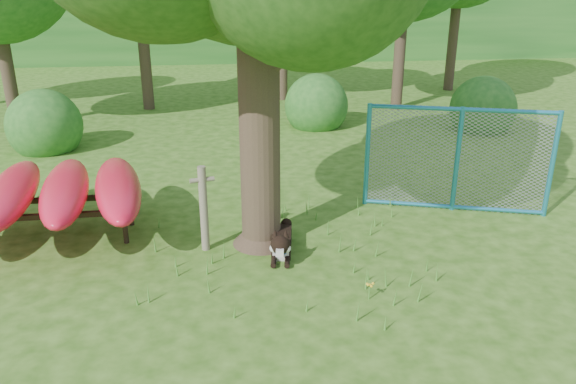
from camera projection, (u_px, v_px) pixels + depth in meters
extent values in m
plane|color=#285210|center=(284.00, 293.00, 7.54)|extent=(80.00, 80.00, 0.00)
cylinder|color=#36281D|center=(259.00, 94.00, 8.14)|extent=(0.66, 0.66, 4.79)
cone|color=#36281D|center=(261.00, 229.00, 8.91)|extent=(1.00, 1.00, 0.48)
cylinder|color=#36281D|center=(298.00, 46.00, 8.02)|extent=(1.30, 0.73, 1.02)
cylinder|color=#36281D|center=(221.00, 18.00, 7.85)|extent=(1.09, 0.62, 0.98)
cylinder|color=#6A614F|center=(204.00, 209.00, 8.54)|extent=(0.15, 0.15, 1.36)
cylinder|color=#6A614F|center=(202.00, 180.00, 8.38)|extent=(0.37, 0.15, 0.07)
cylinder|color=black|center=(125.00, 228.00, 8.90)|extent=(0.08, 0.08, 0.51)
cylinder|color=black|center=(131.00, 211.00, 9.56)|extent=(0.08, 0.08, 0.51)
cube|color=black|center=(35.00, 217.00, 8.64)|extent=(3.06, 0.12, 0.08)
cube|color=black|center=(47.00, 200.00, 9.30)|extent=(3.06, 0.12, 0.08)
ellipsoid|color=red|center=(11.00, 193.00, 8.81)|extent=(1.06, 3.12, 0.49)
ellipsoid|color=red|center=(65.00, 190.00, 8.92)|extent=(1.16, 3.13, 0.49)
ellipsoid|color=red|center=(118.00, 188.00, 9.02)|extent=(1.27, 3.13, 0.49)
cube|color=black|center=(282.00, 241.00, 8.74)|extent=(0.41, 0.82, 0.27)
cube|color=silver|center=(281.00, 252.00, 8.43)|extent=(0.27, 0.19, 0.25)
sphere|color=black|center=(280.00, 245.00, 8.17)|extent=(0.29, 0.29, 0.29)
cube|color=silver|center=(280.00, 252.00, 8.06)|extent=(0.13, 0.17, 0.10)
sphere|color=silver|center=(274.00, 248.00, 8.17)|extent=(0.13, 0.13, 0.13)
sphere|color=silver|center=(286.00, 248.00, 8.16)|extent=(0.13, 0.13, 0.13)
cone|color=black|center=(275.00, 234.00, 8.16)|extent=(0.14, 0.15, 0.14)
cone|color=black|center=(286.00, 234.00, 8.15)|extent=(0.11, 0.13, 0.14)
cylinder|color=black|center=(274.00, 261.00, 8.30)|extent=(0.13, 0.34, 0.08)
cylinder|color=black|center=(287.00, 261.00, 8.30)|extent=(0.13, 0.34, 0.08)
sphere|color=black|center=(286.00, 224.00, 9.10)|extent=(0.18, 0.18, 0.18)
torus|color=#1647A9|center=(281.00, 246.00, 8.28)|extent=(0.29, 0.12, 0.28)
cylinder|color=teal|center=(367.00, 155.00, 10.23)|extent=(0.11, 0.11, 1.91)
cylinder|color=teal|center=(457.00, 160.00, 9.96)|extent=(0.11, 0.11, 1.91)
cylinder|color=teal|center=(552.00, 165.00, 9.69)|extent=(0.11, 0.11, 1.91)
cylinder|color=teal|center=(463.00, 109.00, 9.64)|extent=(3.05, 1.04, 0.07)
cylinder|color=teal|center=(452.00, 207.00, 10.28)|extent=(3.05, 1.04, 0.07)
plane|color=gray|center=(457.00, 160.00, 9.96)|extent=(3.02, 0.97, 3.18)
cylinder|color=#49882C|center=(369.00, 292.00, 7.37)|extent=(0.02, 0.02, 0.22)
sphere|color=yellow|center=(370.00, 285.00, 7.33)|extent=(0.04, 0.04, 0.04)
sphere|color=yellow|center=(373.00, 283.00, 7.34)|extent=(0.04, 0.04, 0.04)
sphere|color=yellow|center=(367.00, 284.00, 7.37)|extent=(0.04, 0.04, 0.04)
sphere|color=yellow|center=(371.00, 286.00, 7.30)|extent=(0.04, 0.04, 0.04)
sphere|color=yellow|center=(368.00, 285.00, 7.31)|extent=(0.04, 0.04, 0.04)
cylinder|color=#36281D|center=(4.00, 52.00, 15.30)|extent=(0.36, 0.36, 4.20)
cylinder|color=#36281D|center=(142.00, 25.00, 17.39)|extent=(0.36, 0.36, 5.25)
cylinder|color=#36281D|center=(282.00, 43.00, 19.09)|extent=(0.36, 0.36, 3.85)
cylinder|color=#36281D|center=(401.00, 33.00, 17.49)|extent=(0.36, 0.36, 4.76)
cylinder|color=#36281D|center=(455.00, 23.00, 20.60)|extent=(0.36, 0.36, 4.90)
sphere|color=#215D1E|center=(48.00, 150.00, 13.91)|extent=(1.80, 1.80, 1.80)
sphere|color=#215D1E|center=(480.00, 130.00, 15.73)|extent=(1.80, 1.80, 1.80)
sphere|color=#215D1E|center=(316.00, 126.00, 16.12)|extent=(1.80, 1.80, 1.80)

